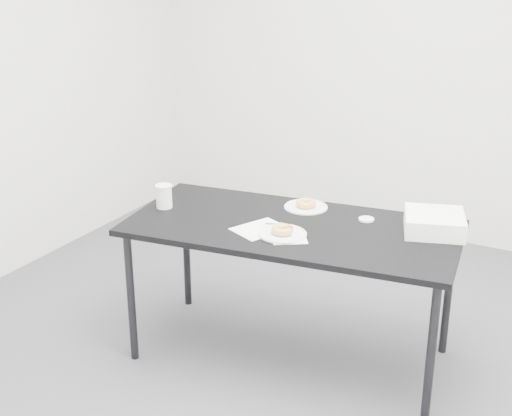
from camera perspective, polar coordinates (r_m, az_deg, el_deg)
The scene contains 14 objects.
floor at distance 4.06m, azimuth 1.14°, elevation -11.08°, with size 4.00×4.00×0.00m, color #4B4B50.
wall_back at distance 5.36m, azimuth 11.42°, elevation 11.92°, with size 4.00×0.02×2.70m, color white.
table at distance 3.67m, azimuth 2.90°, elevation -2.22°, with size 1.77×1.01×0.77m.
scorecard at distance 3.59m, azimuth 0.33°, elevation -1.69°, with size 0.20×0.26×0.00m, color white.
logo_patch at distance 3.64m, azimuth 2.01°, elevation -1.32°, with size 0.04×0.04×0.00m, color green.
pen at distance 3.64m, azimuth 1.66°, elevation -1.29°, with size 0.01×0.01×0.12m, color #0B7F71.
napkin at distance 3.49m, azimuth 2.64°, elevation -2.37°, with size 0.17×0.17×0.00m, color white.
plate_near at distance 3.52m, azimuth 2.13°, elevation -2.09°, with size 0.24×0.24×0.01m, color white.
donut_near at distance 3.51m, azimuth 2.13°, elevation -1.75°, with size 0.11×0.11×0.04m, color gold.
plate_far at distance 3.88m, azimuth 4.01°, elevation 0.07°, with size 0.24×0.24×0.01m, color white.
donut_far at distance 3.88m, azimuth 4.02°, elevation 0.37°, with size 0.11×0.11×0.04m, color gold.
coffee_cup at distance 3.89m, azimuth -7.37°, elevation 0.94°, with size 0.09×0.09×0.13m, color white.
cup_lid at distance 3.74m, azimuth 8.82°, elevation -0.90°, with size 0.08×0.08×0.01m, color white.
bakery_box at distance 3.65m, azimuth 14.07°, elevation -1.16°, with size 0.29×0.29×0.10m, color white.
Camera 1 is at (1.58, -3.06, 2.14)m, focal length 50.00 mm.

